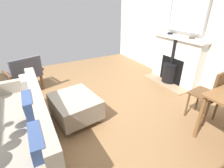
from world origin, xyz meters
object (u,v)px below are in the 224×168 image
at_px(dining_chair_near_fireplace, 212,92).
at_px(ottoman, 75,106).
at_px(armchair_accent, 25,72).
at_px(fireplace, 175,63).
at_px(mantel_bowl_near, 170,33).
at_px(sofa, 19,129).
at_px(mantel_bowl_far, 192,38).

bearing_deg(dining_chair_near_fireplace, ottoman, -30.72).
distance_m(armchair_accent, dining_chair_near_fireplace, 3.55).
distance_m(fireplace, mantel_bowl_near, 0.70).
relative_size(sofa, ottoman, 2.37).
bearing_deg(mantel_bowl_far, ottoman, -1.06).
xyz_separation_m(sofa, ottoman, (-0.83, -0.30, -0.09)).
height_order(fireplace, ottoman, fireplace).
bearing_deg(mantel_bowl_far, fireplace, -82.59).
xyz_separation_m(armchair_accent, dining_chair_near_fireplace, (-2.47, 2.54, 0.08)).
bearing_deg(dining_chair_near_fireplace, fireplace, -117.26).
relative_size(mantel_bowl_near, armchair_accent, 0.16).
bearing_deg(dining_chair_near_fireplace, mantel_bowl_near, -113.70).
distance_m(ottoman, armchair_accent, 1.58).
relative_size(mantel_bowl_near, ottoman, 0.15).
distance_m(sofa, armchair_accent, 1.75).
xyz_separation_m(ottoman, armchair_accent, (0.62, -1.44, 0.21)).
bearing_deg(armchair_accent, sofa, 83.11).
distance_m(mantel_bowl_far, ottoman, 2.73).
height_order(sofa, armchair_accent, armchair_accent).
height_order(fireplace, dining_chair_near_fireplace, fireplace).
bearing_deg(ottoman, sofa, 19.73).
height_order(mantel_bowl_far, dining_chair_near_fireplace, mantel_bowl_far).
bearing_deg(armchair_accent, ottoman, 113.21).
relative_size(mantel_bowl_far, armchair_accent, 0.16).
height_order(mantel_bowl_near, dining_chair_near_fireplace, mantel_bowl_near).
relative_size(fireplace, mantel_bowl_far, 10.56).
relative_size(ottoman, armchair_accent, 1.09).
xyz_separation_m(fireplace, armchair_accent, (3.16, -1.20, -0.03)).
height_order(fireplace, mantel_bowl_near, mantel_bowl_near).
xyz_separation_m(fireplace, sofa, (3.37, 0.53, -0.16)).
height_order(sofa, ottoman, sofa).
xyz_separation_m(mantel_bowl_near, sofa, (3.41, 0.85, -0.78)).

